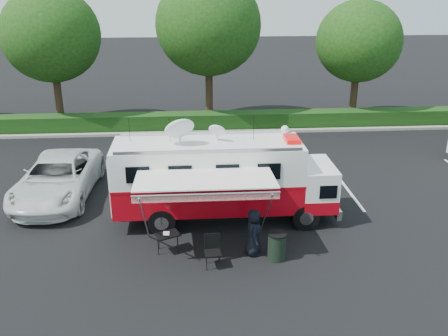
# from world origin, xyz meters

# --- Properties ---
(ground_plane) EXTENTS (120.00, 120.00, 0.00)m
(ground_plane) POSITION_xyz_m (0.00, 0.00, 0.00)
(ground_plane) COLOR black
(ground_plane) RESTS_ON ground
(back_border) EXTENTS (60.00, 6.14, 8.87)m
(back_border) POSITION_xyz_m (1.14, 12.90, 5.00)
(back_border) COLOR #9E998E
(back_border) RESTS_ON ground_plane
(stall_lines) EXTENTS (24.12, 5.50, 0.01)m
(stall_lines) POSITION_xyz_m (-0.50, 3.00, 0.00)
(stall_lines) COLOR silver
(stall_lines) RESTS_ON ground_plane
(command_truck) EXTENTS (8.17, 2.25, 3.93)m
(command_truck) POSITION_xyz_m (-0.07, -0.00, 1.68)
(command_truck) COLOR black
(command_truck) RESTS_ON ground_plane
(awning) EXTENTS (4.46, 2.33, 2.70)m
(awning) POSITION_xyz_m (-0.80, -2.34, 2.52)
(awning) COLOR white
(awning) RESTS_ON ground_plane
(white_suv) EXTENTS (3.08, 6.18, 1.68)m
(white_suv) POSITION_xyz_m (-6.73, 2.56, 0.00)
(white_suv) COLOR silver
(white_suv) RESTS_ON ground_plane
(person) EXTENTS (0.53, 0.80, 1.61)m
(person) POSITION_xyz_m (0.75, -2.55, 0.00)
(person) COLOR black
(person) RESTS_ON ground_plane
(folding_table) EXTENTS (0.93, 0.82, 0.66)m
(folding_table) POSITION_xyz_m (-2.07, -2.19, 0.61)
(folding_table) COLOR black
(folding_table) RESTS_ON ground_plane
(folding_chair) EXTENTS (0.56, 0.58, 1.06)m
(folding_chair) POSITION_xyz_m (-0.63, -3.12, 0.63)
(folding_chair) COLOR black
(folding_chair) RESTS_ON ground_plane
(trash_bin) EXTENTS (0.63, 0.63, 0.93)m
(trash_bin) POSITION_xyz_m (1.47, -2.91, 0.47)
(trash_bin) COLOR black
(trash_bin) RESTS_ON ground_plane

